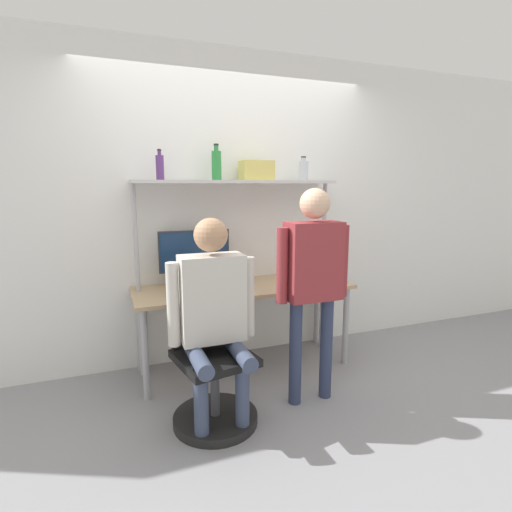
# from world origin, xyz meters

# --- Properties ---
(ground_plane) EXTENTS (12.00, 12.00, 0.00)m
(ground_plane) POSITION_xyz_m (0.00, 0.00, 0.00)
(ground_plane) COLOR gray
(wall_back) EXTENTS (8.00, 0.06, 2.70)m
(wall_back) POSITION_xyz_m (0.00, 0.68, 1.35)
(wall_back) COLOR white
(wall_back) RESTS_ON ground_plane
(desk) EXTENTS (1.82, 0.63, 0.72)m
(desk) POSITION_xyz_m (0.00, 0.34, 0.65)
(desk) COLOR tan
(desk) RESTS_ON ground_plane
(shelf_unit) EXTENTS (1.73, 0.31, 1.60)m
(shelf_unit) POSITION_xyz_m (0.00, 0.49, 1.40)
(shelf_unit) COLOR silver
(shelf_unit) RESTS_ON ground_plane
(monitor) EXTENTS (0.59, 0.19, 0.47)m
(monitor) POSITION_xyz_m (-0.38, 0.50, 0.99)
(monitor) COLOR #333338
(monitor) RESTS_ON desk
(laptop) EXTENTS (0.33, 0.21, 0.20)m
(laptop) POSITION_xyz_m (-0.42, 0.19, 0.78)
(laptop) COLOR silver
(laptop) RESTS_ON desk
(cell_phone) EXTENTS (0.07, 0.15, 0.01)m
(cell_phone) POSITION_xyz_m (-0.18, 0.14, 0.73)
(cell_phone) COLOR black
(cell_phone) RESTS_ON desk
(office_chair) EXTENTS (0.56, 0.56, 0.93)m
(office_chair) POSITION_xyz_m (-0.46, -0.35, 0.29)
(office_chair) COLOR black
(office_chair) RESTS_ON ground_plane
(person_seated) EXTENTS (0.57, 0.47, 1.36)m
(person_seated) POSITION_xyz_m (-0.46, -0.40, 0.81)
(person_seated) COLOR #38425B
(person_seated) RESTS_ON ground_plane
(person_standing) EXTENTS (0.55, 0.21, 1.54)m
(person_standing) POSITION_xyz_m (0.27, -0.35, 0.97)
(person_standing) COLOR #2D3856
(person_standing) RESTS_ON ground_plane
(bottle_green) EXTENTS (0.08, 0.08, 0.29)m
(bottle_green) POSITION_xyz_m (-0.18, 0.49, 1.72)
(bottle_green) COLOR #2D8C3F
(bottle_green) RESTS_ON shelf_unit
(bottle_purple) EXTENTS (0.06, 0.06, 0.24)m
(bottle_purple) POSITION_xyz_m (-0.64, 0.49, 1.70)
(bottle_purple) COLOR #593372
(bottle_purple) RESTS_ON shelf_unit
(bottle_clear) EXTENTS (0.09, 0.09, 0.21)m
(bottle_clear) POSITION_xyz_m (0.62, 0.49, 1.69)
(bottle_clear) COLOR silver
(bottle_clear) RESTS_ON shelf_unit
(storage_box) EXTENTS (0.27, 0.18, 0.16)m
(storage_box) POSITION_xyz_m (0.17, 0.49, 1.68)
(storage_box) COLOR #DBCC66
(storage_box) RESTS_ON shelf_unit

